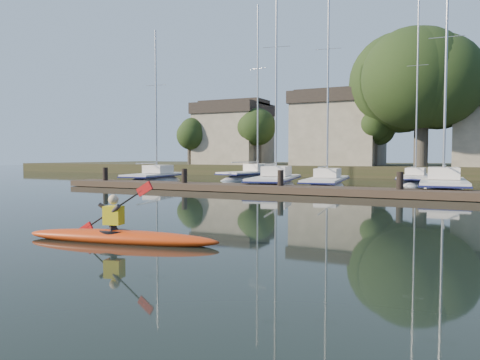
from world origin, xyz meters
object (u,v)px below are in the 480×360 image
at_px(sailboat_3, 443,196).
at_px(sailboat_6, 415,185).
at_px(sailboat_2, 326,191).
at_px(sailboat_5, 256,181).
at_px(kayak, 119,234).
at_px(dock, 337,191).
at_px(sailboat_0, 155,185).
at_px(sailboat_1, 275,190).

bearing_deg(sailboat_3, sailboat_6, 101.30).
distance_m(sailboat_2, sailboat_5, 11.22).
bearing_deg(kayak, dock, 74.29).
distance_m(kayak, sailboat_6, 27.47).
bearing_deg(sailboat_0, sailboat_6, 14.90).
height_order(kayak, sailboat_5, sailboat_5).
distance_m(dock, sailboat_6, 12.72).
bearing_deg(sailboat_1, kayak, -89.74).
xyz_separation_m(sailboat_0, sailboat_3, (19.57, -1.07, -0.01)).
xyz_separation_m(dock, sailboat_6, (2.42, 12.48, -0.37)).
relative_size(kayak, sailboat_5, 0.30).
xyz_separation_m(dock, sailboat_5, (-10.15, 12.64, -0.40)).
distance_m(sailboat_0, sailboat_1, 10.01).
bearing_deg(dock, sailboat_1, 140.77).
xyz_separation_m(sailboat_5, sailboat_6, (12.57, -0.16, 0.03)).
bearing_deg(sailboat_2, sailboat_6, 52.66).
distance_m(kayak, sailboat_5, 28.84).
distance_m(sailboat_1, sailboat_5, 10.07).
relative_size(sailboat_2, sailboat_3, 1.02).
bearing_deg(sailboat_5, kayak, -60.33).
bearing_deg(sailboat_6, sailboat_3, -76.13).
relative_size(sailboat_5, sailboat_6, 1.10).
bearing_deg(sailboat_3, sailboat_0, 173.14).
xyz_separation_m(kayak, sailboat_1, (-3.78, 18.78, -0.39)).
height_order(dock, sailboat_1, sailboat_1).
height_order(sailboat_2, sailboat_5, sailboat_5).
xyz_separation_m(sailboat_2, sailboat_3, (6.62, -0.93, -0.03)).
xyz_separation_m(sailboat_1, sailboat_5, (-5.21, 8.61, 0.01)).
relative_size(sailboat_1, sailboat_3, 1.05).
distance_m(sailboat_5, sailboat_6, 12.57).
distance_m(sailboat_0, sailboat_3, 19.60).
bearing_deg(sailboat_0, kayak, -63.51).
distance_m(kayak, sailboat_2, 19.76).
height_order(sailboat_1, sailboat_3, sailboat_1).
height_order(kayak, sailboat_1, sailboat_1).
xyz_separation_m(kayak, sailboat_6, (3.58, 27.24, -0.35)).
height_order(sailboat_2, sailboat_6, sailboat_2).
xyz_separation_m(sailboat_2, sailboat_6, (4.36, 7.49, 0.01)).
xyz_separation_m(kayak, dock, (1.15, 14.75, 0.02)).
xyz_separation_m(kayak, sailboat_2, (-0.78, 19.75, -0.36)).
bearing_deg(kayak, sailboat_1, 90.15).
bearing_deg(sailboat_6, sailboat_2, -121.36).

